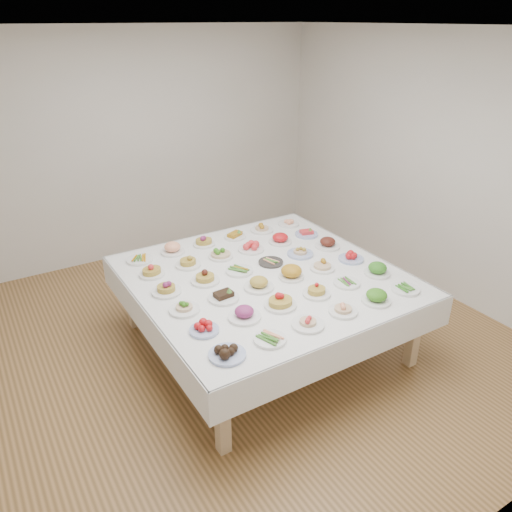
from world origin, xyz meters
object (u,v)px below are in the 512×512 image
dish_0 (227,350)px  dish_18 (166,286)px  display_table (265,281)px  dish_35 (289,222)px

dish_0 → dish_18: 1.04m
dish_18 → display_table: bearing=-10.6°
dish_0 → dish_35: dish_0 is taller
dish_0 → dish_18: bearing=91.0°
dish_35 → dish_18: bearing=-158.0°
display_table → dish_18: 0.91m
dish_0 → dish_35: bearing=45.2°
dish_18 → dish_35: dish_18 is taller
dish_18 → dish_0: bearing=-89.0°
display_table → dish_0: bearing=-134.6°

